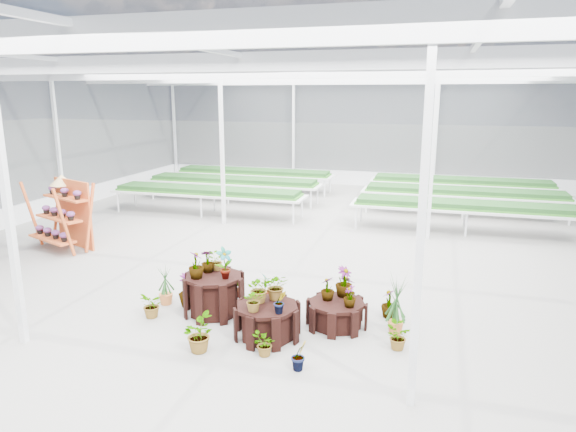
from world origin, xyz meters
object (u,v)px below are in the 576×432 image
(plinth_low, at_px, (337,314))
(shelf_rack, at_px, (60,216))
(plinth_tall, at_px, (214,295))
(plinth_mid, at_px, (267,321))
(bird_table, at_px, (64,209))

(plinth_low, height_order, shelf_rack, shelf_rack)
(plinth_tall, distance_m, plinth_mid, 1.34)
(plinth_low, bearing_deg, plinth_mid, -145.01)
(plinth_tall, distance_m, plinth_low, 2.21)
(plinth_mid, height_order, bird_table, bird_table)
(plinth_low, distance_m, shelf_rack, 7.95)
(plinth_tall, height_order, bird_table, bird_table)
(plinth_mid, relative_size, bird_table, 0.57)
(bird_table, bearing_deg, plinth_low, -39.37)
(plinth_low, relative_size, bird_table, 0.54)
(plinth_tall, xyz_separation_m, plinth_low, (2.20, 0.10, -0.14))
(shelf_rack, relative_size, bird_table, 0.95)
(plinth_mid, relative_size, shelf_rack, 0.60)
(shelf_rack, bearing_deg, plinth_tall, -4.29)
(plinth_tall, relative_size, shelf_rack, 0.61)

